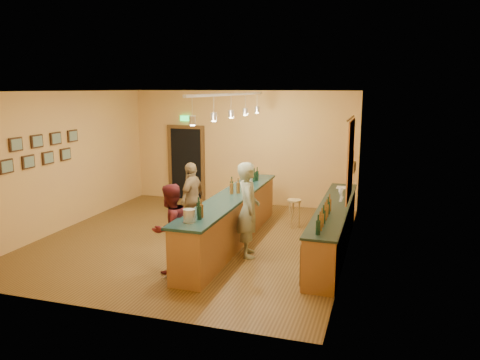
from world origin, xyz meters
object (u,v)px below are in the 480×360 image
(bartender, at_px, (248,210))
(customer_b, at_px, (192,198))
(tasting_bar, at_px, (231,216))
(back_counter, at_px, (333,227))
(bar_stool, at_px, (294,206))
(customer_a, at_px, (170,228))

(bartender, relative_size, customer_b, 1.14)
(tasting_bar, bearing_deg, customer_b, 159.64)
(tasting_bar, relative_size, bartender, 2.73)
(back_counter, distance_m, customer_b, 3.21)
(back_counter, height_order, tasting_bar, tasting_bar)
(customer_b, bearing_deg, back_counter, 90.34)
(tasting_bar, height_order, bar_stool, tasting_bar)
(back_counter, height_order, customer_b, customer_b)
(tasting_bar, xyz_separation_m, bar_stool, (1.06, 1.54, -0.08))
(back_counter, distance_m, customer_a, 3.34)
(bartender, bearing_deg, customer_a, 116.63)
(back_counter, height_order, bar_stool, back_counter)
(customer_a, bearing_deg, tasting_bar, -176.87)
(customer_b, bearing_deg, tasting_bar, 73.82)
(back_counter, xyz_separation_m, tasting_bar, (-2.12, -0.18, 0.12))
(back_counter, xyz_separation_m, bartender, (-1.57, -0.79, 0.45))
(back_counter, height_order, customer_a, customer_a)
(customer_a, height_order, bar_stool, customer_a)
(bar_stool, bearing_deg, customer_a, -115.64)
(tasting_bar, height_order, customer_a, customer_a)
(back_counter, distance_m, bar_stool, 1.73)
(back_counter, relative_size, customer_b, 2.77)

